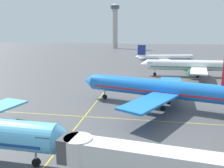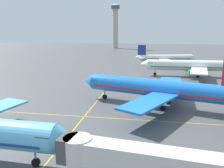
{
  "view_description": "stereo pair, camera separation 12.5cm",
  "coord_description": "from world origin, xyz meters",
  "px_view_note": "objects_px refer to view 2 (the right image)",
  "views": [
    {
      "loc": [
        13.78,
        -13.57,
        17.84
      ],
      "look_at": [
        3.29,
        47.77,
        3.76
      ],
      "focal_mm": 38.76,
      "sensor_mm": 36.0,
      "label": 1
    },
    {
      "loc": [
        13.9,
        -13.54,
        17.84
      ],
      "look_at": [
        3.29,
        47.77,
        3.76
      ],
      "focal_mm": 38.76,
      "sensor_mm": 36.0,
      "label": 2
    }
  ],
  "objects_px": {
    "airliner_second_row": "(160,89)",
    "airliner_far_left_stand": "(165,58)",
    "jet_bridge": "(133,158)",
    "airliner_third_row": "(193,65)",
    "control_tower": "(115,23)"
  },
  "relations": [
    {
      "from": "airliner_second_row",
      "to": "airliner_far_left_stand",
      "type": "xyz_separation_m",
      "value": [
        4.25,
        72.13,
        -0.87
      ]
    },
    {
      "from": "control_tower",
      "to": "airliner_third_row",
      "type": "bearing_deg",
      "value": -69.11
    },
    {
      "from": "airliner_third_row",
      "to": "control_tower",
      "type": "relative_size",
      "value": 0.96
    },
    {
      "from": "jet_bridge",
      "to": "airliner_third_row",
      "type": "bearing_deg",
      "value": 76.87
    },
    {
      "from": "jet_bridge",
      "to": "control_tower",
      "type": "xyz_separation_m",
      "value": [
        -35.42,
        209.41,
        19.87
      ]
    },
    {
      "from": "airliner_second_row",
      "to": "control_tower",
      "type": "bearing_deg",
      "value": 102.36
    },
    {
      "from": "airliner_second_row",
      "to": "airliner_third_row",
      "type": "relative_size",
      "value": 1.0
    },
    {
      "from": "airliner_third_row",
      "to": "airliner_far_left_stand",
      "type": "bearing_deg",
      "value": 106.14
    },
    {
      "from": "control_tower",
      "to": "airliner_far_left_stand",
      "type": "bearing_deg",
      "value": -67.75
    },
    {
      "from": "airliner_second_row",
      "to": "jet_bridge",
      "type": "relative_size",
      "value": 1.96
    },
    {
      "from": "jet_bridge",
      "to": "control_tower",
      "type": "height_order",
      "value": "control_tower"
    },
    {
      "from": "airliner_third_row",
      "to": "airliner_second_row",
      "type": "bearing_deg",
      "value": -108.24
    },
    {
      "from": "airliner_third_row",
      "to": "jet_bridge",
      "type": "height_order",
      "value": "airliner_third_row"
    },
    {
      "from": "control_tower",
      "to": "jet_bridge",
      "type": "bearing_deg",
      "value": -80.4
    },
    {
      "from": "airliner_second_row",
      "to": "jet_bridge",
      "type": "bearing_deg",
      "value": -96.28
    }
  ]
}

